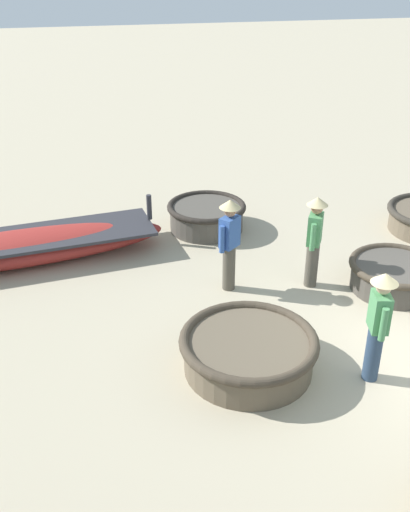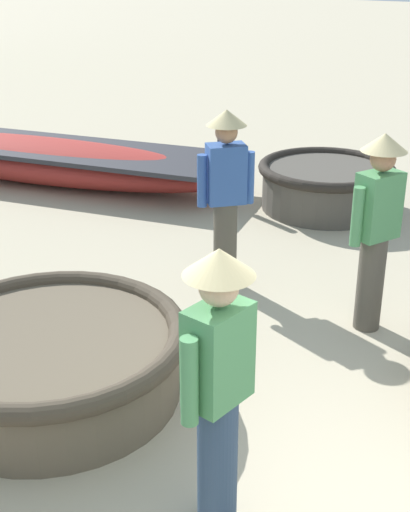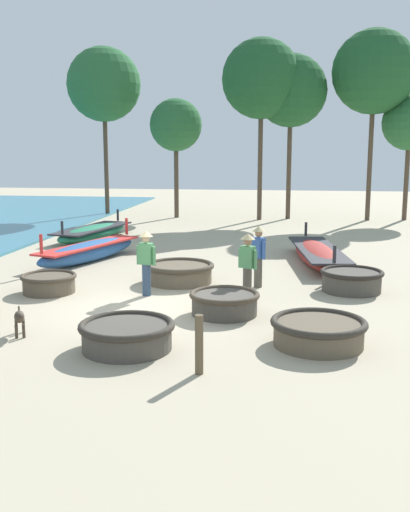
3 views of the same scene
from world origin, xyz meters
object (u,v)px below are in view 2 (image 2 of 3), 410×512
(fisherman_standing_right, at_px, (377,221))
(fisherman_with_hat, at_px, (218,377))
(coracle_center, at_px, (51,358))
(long_boat_white_hull, at_px, (40,158))
(coracle_tilted, at_px, (326,184))
(fisherman_by_coracle, at_px, (226,188))

(fisherman_standing_right, xyz_separation_m, fisherman_with_hat, (-2.58, 0.10, 0.00))
(coracle_center, relative_size, long_boat_white_hull, 0.34)
(coracle_tilted, bearing_deg, coracle_center, 175.06)
(coracle_center, height_order, long_boat_white_hull, long_boat_white_hull)
(fisherman_by_coracle, bearing_deg, coracle_center, 173.08)
(fisherman_standing_right, xyz_separation_m, fisherman_by_coracle, (0.19, 1.44, 0.00))
(coracle_tilted, xyz_separation_m, fisherman_by_coracle, (-2.46, 0.14, 0.65))
(coracle_center, height_order, coracle_tilted, coracle_tilted)
(fisherman_with_hat, bearing_deg, fisherman_by_coracle, 25.71)
(long_boat_white_hull, height_order, fisherman_with_hat, fisherman_with_hat)
(coracle_center, distance_m, long_boat_white_hull, 5.25)
(long_boat_white_hull, bearing_deg, fisherman_by_coracle, -115.39)
(fisherman_with_hat, bearing_deg, coracle_center, 70.95)
(long_boat_white_hull, xyz_separation_m, fisherman_with_hat, (-4.53, -5.04, 0.66))
(coracle_center, height_order, fisherman_standing_right, fisherman_standing_right)
(coracle_center, distance_m, fisherman_by_coracle, 2.33)
(fisherman_standing_right, bearing_deg, coracle_tilted, 26.14)
(coracle_tilted, height_order, fisherman_by_coracle, fisherman_by_coracle)
(coracle_center, relative_size, fisherman_by_coracle, 1.17)
(coracle_tilted, bearing_deg, fisherman_by_coracle, 176.86)
(long_boat_white_hull, distance_m, fisherman_standing_right, 5.54)
(coracle_tilted, distance_m, fisherman_standing_right, 3.03)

